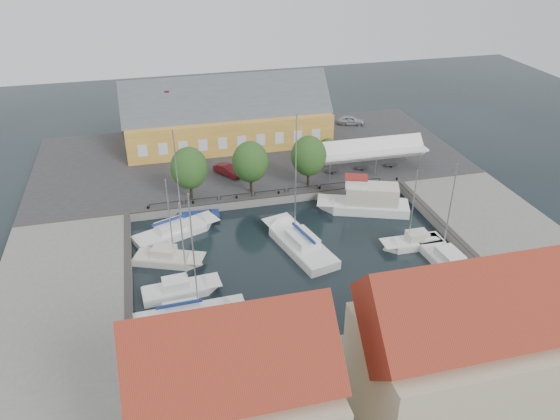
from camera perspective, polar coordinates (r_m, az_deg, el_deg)
The scene contains 22 objects.
ground at distance 55.37m, azimuth 1.53°, elevation -4.28°, with size 140.00×140.00×0.00m, color black.
north_quay at distance 74.91m, azimuth -3.20°, elevation 5.45°, with size 56.00×26.00×1.00m, color #2D2D30.
west_quay at distance 52.76m, azimuth -21.75°, elevation -7.90°, with size 12.00×24.00×1.00m, color slate.
east_quay at distance 62.51m, azimuth 21.89°, elevation -1.85°, with size 12.00×24.00×1.00m, color slate.
south_bank at distance 40.10m, azimuth 10.10°, elevation -19.78°, with size 56.00×14.00×1.00m, color slate.
quay_edge_fittings at distance 58.72m, azimuth 0.32°, elevation -0.94°, with size 56.00×24.72×0.40m.
warehouse at distance 78.00m, azimuth -5.97°, elevation 9.42°, with size 28.56×14.00×9.55m.
tent_canopy at distance 70.07m, azimuth 9.49°, elevation 6.20°, with size 14.00×4.00×2.83m.
quay_trees at distance 62.91m, azimuth -3.12°, elevation 5.05°, with size 18.20×4.20×6.30m.
car_silver at distance 85.99m, azimuth 7.42°, elevation 9.28°, with size 1.67×4.16×1.42m, color #B6BABE.
car_red at distance 68.71m, azimuth -5.47°, elevation 4.17°, with size 1.41×4.05×1.33m, color maroon.
center_sailboat at distance 55.59m, azimuth 2.11°, elevation -3.69°, with size 5.70×11.22×14.63m.
trawler at distance 62.84m, azimuth 9.06°, elevation 0.76°, with size 10.76×6.55×5.00m.
east_boat_b at distance 57.61m, azimuth 13.80°, elevation -3.46°, with size 6.61×2.26×9.21m.
east_boat_c at distance 55.68m, azimuth 17.01°, elevation -5.19°, with size 3.21×8.71×10.91m.
west_boat_a at distance 58.88m, azimuth -10.95°, elevation -2.33°, with size 9.51×5.98×12.24m.
west_boat_b at distance 54.66m, azimuth -11.66°, elevation -5.12°, with size 7.21×4.78×9.65m.
west_boat_c at distance 50.30m, azimuth -10.44°, elevation -8.35°, with size 7.24×2.80×9.76m.
west_boat_d at distance 47.19m, azimuth -9.61°, elevation -11.14°, with size 9.63×3.23×12.54m.
launch_sw at distance 44.49m, azimuth -11.40°, elevation -14.63°, with size 5.61×3.95×0.98m.
launch_nw at distance 61.56m, azimuth -8.61°, elevation -0.83°, with size 4.80×2.08×0.88m.
townhouses at distance 35.65m, azimuth 15.28°, elevation -15.85°, with size 36.30×8.50×12.00m.
Camera 1 is at (-12.77, -44.50, 30.37)m, focal length 35.00 mm.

